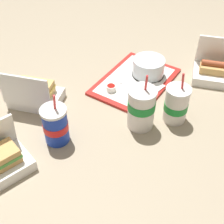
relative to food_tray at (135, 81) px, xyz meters
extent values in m
plane|color=gray|center=(-0.23, 0.01, -0.01)|extent=(3.20, 3.20, 0.00)
cube|color=red|center=(0.00, 0.00, 0.00)|extent=(0.39, 0.29, 0.01)
cube|color=white|center=(0.00, 0.00, 0.01)|extent=(0.34, 0.25, 0.00)
cylinder|color=black|center=(0.06, -0.03, 0.01)|extent=(0.14, 0.14, 0.01)
cylinder|color=beige|center=(0.06, -0.03, 0.04)|extent=(0.10, 0.10, 0.05)
cylinder|color=silver|center=(0.06, -0.03, 0.05)|extent=(0.14, 0.14, 0.07)
cylinder|color=white|center=(-0.11, 0.06, 0.02)|extent=(0.04, 0.04, 0.02)
cylinder|color=#9E140F|center=(-0.11, 0.06, 0.03)|extent=(0.03, 0.03, 0.01)
cube|color=white|center=(-0.02, -0.07, 0.01)|extent=(0.12, 0.12, 0.00)
cube|color=white|center=(0.00, 0.07, 0.01)|extent=(0.11, 0.06, 0.00)
cube|color=white|center=(-0.30, 0.29, 0.01)|extent=(0.17, 0.22, 0.04)
cube|color=white|center=(-0.37, 0.28, 0.10)|extent=(0.05, 0.19, 0.13)
cube|color=tan|center=(-0.30, 0.29, 0.04)|extent=(0.11, 0.15, 0.02)
cube|color=#E5C651|center=(-0.30, 0.29, 0.06)|extent=(0.11, 0.15, 0.01)
cube|color=tan|center=(-0.30, 0.29, 0.08)|extent=(0.11, 0.15, 0.02)
cube|color=white|center=(0.18, -0.31, 0.01)|extent=(0.18, 0.24, 0.04)
cube|color=white|center=(0.24, -0.29, 0.10)|extent=(0.08, 0.21, 0.14)
cube|color=tan|center=(0.18, -0.31, 0.05)|extent=(0.10, 0.17, 0.03)
cylinder|color=#9E4728|center=(0.18, -0.31, 0.07)|extent=(0.06, 0.16, 0.03)
cylinder|color=yellow|center=(0.18, -0.31, 0.08)|extent=(0.04, 0.13, 0.01)
cylinder|color=#1938B7|center=(-0.43, 0.10, 0.06)|extent=(0.08, 0.08, 0.13)
cylinder|color=red|center=(-0.43, 0.10, 0.06)|extent=(0.09, 0.09, 0.03)
cylinder|color=white|center=(-0.43, 0.10, 0.13)|extent=(0.09, 0.09, 0.01)
cylinder|color=red|center=(-0.42, 0.10, 0.16)|extent=(0.01, 0.02, 0.06)
cylinder|color=white|center=(-0.23, -0.12, 0.07)|extent=(0.10, 0.10, 0.15)
cylinder|color=#198C33|center=(-0.23, -0.12, 0.09)|extent=(0.10, 0.10, 0.03)
cylinder|color=white|center=(-0.23, -0.12, 0.15)|extent=(0.10, 0.10, 0.01)
cylinder|color=red|center=(-0.22, -0.13, 0.18)|extent=(0.01, 0.01, 0.06)
cylinder|color=white|center=(-0.14, -0.22, 0.06)|extent=(0.08, 0.08, 0.13)
cylinder|color=#198C33|center=(-0.14, -0.22, 0.06)|extent=(0.09, 0.09, 0.03)
cylinder|color=white|center=(-0.14, -0.22, 0.13)|extent=(0.09, 0.09, 0.01)
cylinder|color=red|center=(-0.13, -0.23, 0.17)|extent=(0.01, 0.01, 0.06)
camera|label=1|loc=(-1.00, -0.41, 0.81)|focal=50.00mm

